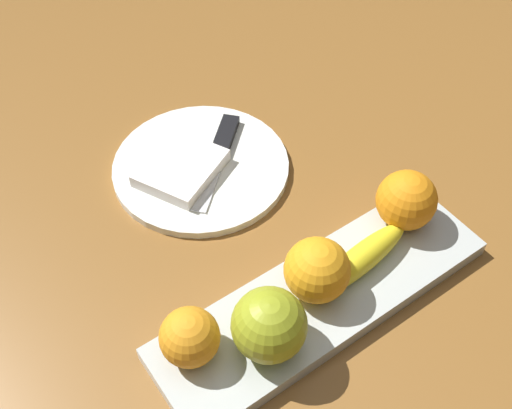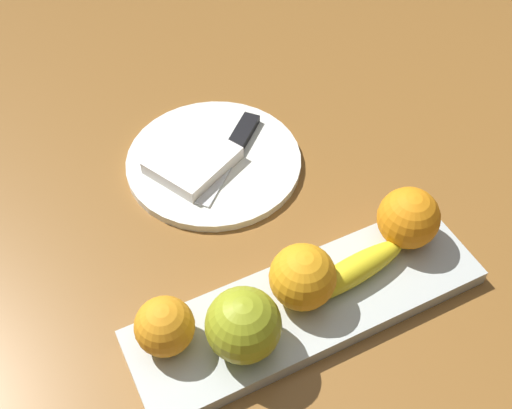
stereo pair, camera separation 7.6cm
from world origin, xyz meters
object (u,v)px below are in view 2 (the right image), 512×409
Objects in this scene: orange_near_apple at (408,218)px; orange_center at (165,326)px; fruit_tray at (307,306)px; orange_near_banana at (303,277)px; apple at (243,324)px; knife at (237,144)px; dinner_plate at (214,161)px; banana at (352,272)px; folded_napkin at (193,160)px.

orange_near_apple reaches higher than orange_center.
fruit_tray is 6.50× the size of orange_center.
orange_center is (0.16, -0.01, -0.01)m from orange_near_banana.
apple is 0.32m from knife.
knife is at bearing -98.21° from fruit_tray.
orange_near_apple is 0.31× the size of dinner_plate.
apple reaches higher than banana.
knife is (-0.20, -0.25, -0.04)m from orange_center.
orange_near_banana reaches higher than knife.
knife is (-0.04, -0.01, 0.01)m from dinner_plate.
knife is (-0.04, -0.26, -0.04)m from orange_near_banana.
apple is at bearing 72.44° from dinner_plate.
fruit_tray reaches higher than dinner_plate.
orange_near_apple is (-0.09, -0.02, 0.02)m from banana.
banana is 0.07m from orange_near_banana.
orange_near_banana is 1.17× the size of orange_center.
orange_near_apple is at bearing 122.20° from dinner_plate.
banana is 1.41× the size of folded_napkin.
banana is 1.03× the size of knife.
apple is 0.53× the size of banana.
orange_near_banana is (0.15, 0.02, 0.00)m from orange_near_apple.
apple is at bearing 152.26° from orange_center.
banana is 2.37× the size of orange_center.
dinner_plate is (0.15, -0.24, -0.05)m from orange_near_apple.
folded_napkin is at bearing -52.83° from orange_near_apple.
apple is 1.08× the size of orange_near_apple.
orange_near_banana reaches higher than fruit_tray.
banana is at bearing 173.69° from orange_near_banana.
orange_near_banana is at bearing 89.16° from dinner_plate.
banana is at bearing -173.07° from apple.
banana is 0.27m from dinner_plate.
orange_near_apple is at bearing 8.51° from banana.
banana is 0.28m from folded_napkin.
folded_napkin reaches higher than fruit_tray.
apple reaches higher than orange_center.
dinner_plate is at bearing 180.00° from folded_napkin.
folded_napkin is at bearing -101.72° from apple.
orange_near_banana is 0.26m from folded_napkin.
banana is at bearing -176.74° from fruit_tray.
orange_near_banana is at bearing 96.00° from folded_napkin.
knife is (-0.13, -0.29, -0.04)m from apple.
folded_napkin is (-0.13, -0.24, -0.03)m from orange_center.
folded_napkin is (0.03, 0.00, 0.02)m from dinner_plate.
orange_center reaches higher than dinner_plate.
orange_near_apple is 0.50× the size of knife.
fruit_tray is 0.06m from banana.
apple is 0.08m from orange_center.
banana is (-0.15, -0.02, -0.02)m from apple.
banana reaches higher than folded_napkin.
orange_near_apple is 1.16× the size of orange_center.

